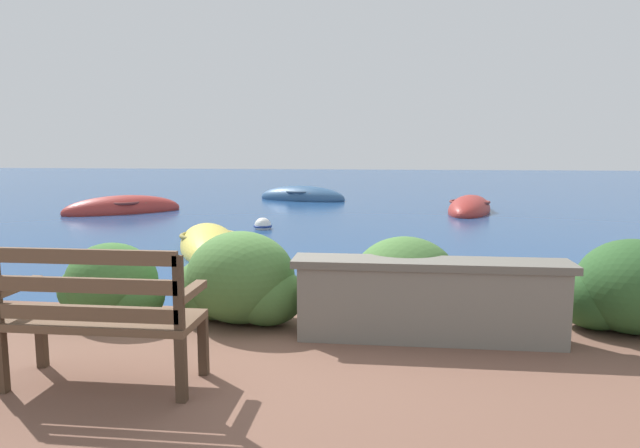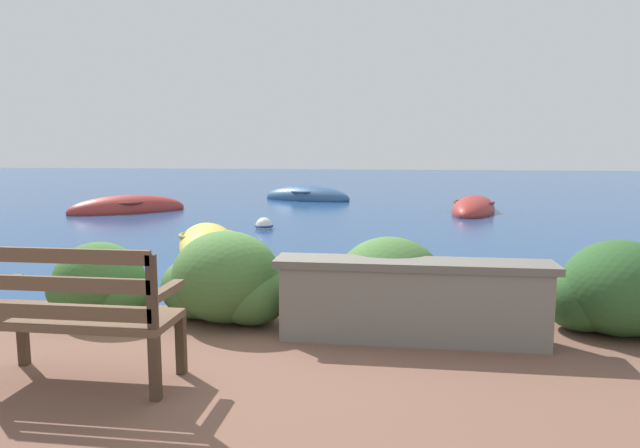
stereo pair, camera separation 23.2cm
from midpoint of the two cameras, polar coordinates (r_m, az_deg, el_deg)
The scene contains 12 objects.
ground_plane at distance 5.57m, azimuth -5.13°, elevation -10.62°, with size 80.00×80.00×0.00m.
park_bench at distance 3.95m, azimuth -21.57°, elevation -8.22°, with size 1.24×0.48×0.93m.
stone_wall at distance 4.61m, azimuth 10.64°, elevation -7.51°, with size 2.17×0.39×0.65m.
hedge_clump_left at distance 5.47m, azimuth -20.15°, elevation -5.77°, with size 1.01×0.73×0.69m.
hedge_clump_centre at distance 5.08m, azimuth -8.21°, elevation -5.81°, with size 1.19×0.85×0.81m.
hedge_clump_right at distance 4.94m, azimuth 8.12°, elevation -6.34°, with size 1.14×0.82×0.78m.
hedge_clump_far_right at distance 5.33m, azimuth 28.69°, elevation -6.15°, with size 1.15×0.83×0.78m.
rowboat_nearest at distance 10.10m, azimuth -10.50°, elevation -2.07°, with size 2.08×3.48×0.67m.
rowboat_mid at distance 16.26m, azimuth -18.29°, elevation 1.37°, with size 3.06×2.80×0.81m.
rowboat_far at distance 15.97m, azimuth 15.52°, elevation 1.37°, with size 1.80×3.33×0.79m.
rowboat_outer at distance 19.02m, azimuth -0.95°, elevation 2.63°, with size 3.25×2.02×0.83m.
mooring_buoy at distance 12.32m, azimuth -5.08°, elevation -0.19°, with size 0.40×0.40×0.37m.
Camera 2 is at (1.31, -5.14, 1.75)m, focal length 32.00 mm.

